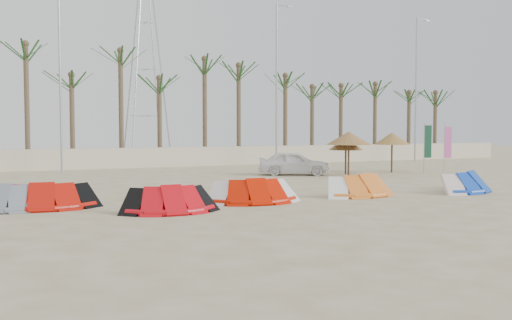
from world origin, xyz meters
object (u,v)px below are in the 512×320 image
kite_blue (460,181)px  parasol_left (346,144)px  kite_orange (358,184)px  kite_red_left (42,195)px  parasol_mid (349,138)px  parasol_right (392,139)px  kite_grey (3,197)px  car (294,163)px  kite_red_mid (168,198)px  kite_red_right (250,190)px

kite_blue → parasol_left: bearing=87.0°
parasol_left → kite_orange: bearing=-121.1°
kite_red_left → parasol_mid: parasol_mid is taller
parasol_mid → parasol_right: bearing=16.3°
kite_grey → kite_red_left: bearing=-0.3°
kite_red_left → parasol_left: bearing=23.4°
parasol_mid → car: (-2.28, 1.92, -1.38)m
kite_red_left → kite_orange: size_ratio=1.03×
kite_red_left → car: car is taller
kite_grey → kite_red_mid: size_ratio=1.09×
parasol_mid → car: size_ratio=0.63×
parasol_mid → car: bearing=139.9°
kite_red_left → parasol_mid: bearing=20.6°
kite_orange → parasol_right: size_ratio=1.48×
kite_orange → kite_red_mid: bearing=-171.7°
kite_red_left → parasol_left: parasol_left is taller
kite_grey → parasol_left: parasol_left is taller
kite_red_left → parasol_right: parasol_right is taller
parasol_left → car: bearing=165.3°
parasol_mid → kite_red_left: bearing=-159.4°
kite_orange → parasol_right: (8.28, 8.45, 1.56)m
kite_orange → parasol_left: (5.14, 8.53, 1.29)m
kite_red_right → kite_orange: 4.61m
kite_red_right → car: car is taller
kite_grey → kite_blue: size_ratio=0.87×
car → parasol_mid: bearing=-100.5°
parasol_left → kite_red_right: bearing=-138.3°
parasol_left → parasol_mid: size_ratio=0.85×
kite_red_mid → parasol_left: (13.02, 9.68, 1.29)m
parasol_mid → car: 3.28m
kite_red_left → car: 15.74m
kite_orange → parasol_left: 10.05m
parasol_left → car: size_ratio=0.53×
kite_grey → kite_red_left: size_ratio=0.92×
kite_red_left → kite_red_mid: bearing=-36.3°
parasol_left → car: (-2.87, 0.75, -1.05)m
kite_blue → parasol_left: 9.22m
kite_red_left → parasol_left: size_ratio=1.72×
kite_grey → kite_red_right: bearing=-11.1°
kite_grey → kite_red_left: 1.16m
kite_blue → parasol_mid: bearing=90.8°
kite_red_left → kite_blue: same height
kite_red_right → kite_blue: size_ratio=0.89×
kite_grey → kite_orange: bearing=-6.4°
kite_red_mid → parasol_mid: bearing=34.4°
kite_red_mid → parasol_mid: 15.15m
car → kite_red_left: bearing=149.6°
kite_red_left → kite_grey: bearing=179.7°
kite_red_mid → kite_grey: bearing=151.1°
kite_red_left → parasol_left: (16.49, 7.13, 1.29)m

